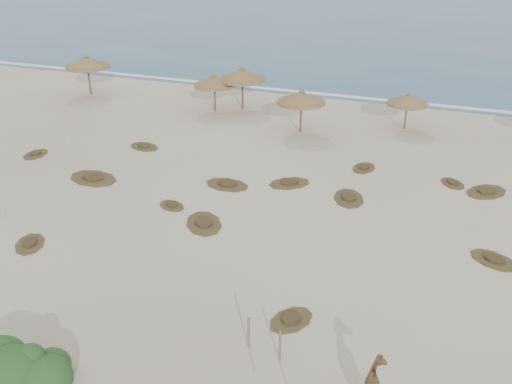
% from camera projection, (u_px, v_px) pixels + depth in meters
% --- Properties ---
extents(ground, '(160.00, 160.00, 0.00)m').
position_uv_depth(ground, '(210.00, 269.00, 22.03)').
color(ground, beige).
rests_on(ground, ground).
extents(ocean, '(200.00, 100.00, 0.01)m').
position_uv_depth(ocean, '(422.00, 14.00, 85.46)').
color(ocean, '#275477').
rests_on(ocean, ground).
extents(foam_line, '(70.00, 0.60, 0.01)m').
position_uv_depth(foam_line, '(353.00, 97.00, 44.02)').
color(foam_line, white).
rests_on(foam_line, ground).
extents(palapa_0, '(4.09, 4.09, 3.19)m').
position_uv_depth(palapa_0, '(87.00, 63.00, 43.74)').
color(palapa_0, brown).
rests_on(palapa_0, ground).
extents(palapa_1, '(3.69, 3.69, 2.76)m').
position_uv_depth(palapa_1, '(214.00, 82.00, 39.83)').
color(palapa_1, brown).
rests_on(palapa_1, ground).
extents(palapa_2, '(4.03, 4.03, 3.17)m').
position_uv_depth(palapa_2, '(242.00, 75.00, 40.17)').
color(palapa_2, brown).
rests_on(palapa_2, ground).
extents(palapa_3, '(3.72, 3.72, 2.88)m').
position_uv_depth(palapa_3, '(302.00, 98.00, 35.71)').
color(palapa_3, brown).
rests_on(palapa_3, ground).
extents(palapa_4, '(3.44, 3.44, 2.46)m').
position_uv_depth(palapa_4, '(408.00, 100.00, 36.42)').
color(palapa_4, brown).
rests_on(palapa_4, ground).
extents(fence_post_near, '(0.11, 0.11, 1.13)m').
position_uv_depth(fence_post_near, '(249.00, 332.00, 17.74)').
color(fence_post_near, '#6E6153').
rests_on(fence_post_near, ground).
extents(fence_post_far, '(0.10, 0.10, 1.09)m').
position_uv_depth(fence_post_far, '(280.00, 346.00, 17.21)').
color(fence_post_far, '#6E6153').
rests_on(fence_post_far, ground).
extents(bush, '(3.42, 3.01, 1.53)m').
position_uv_depth(bush, '(12.00, 376.00, 16.09)').
color(bush, '#335F28').
rests_on(bush, ground).
extents(scrub_1, '(3.17, 2.40, 0.16)m').
position_uv_depth(scrub_1, '(93.00, 178.00, 29.84)').
color(scrub_1, brown).
rests_on(scrub_1, ground).
extents(scrub_2, '(1.71, 1.45, 0.16)m').
position_uv_depth(scrub_2, '(172.00, 205.00, 26.93)').
color(scrub_2, brown).
rests_on(scrub_2, ground).
extents(scrub_3, '(2.06, 2.55, 0.16)m').
position_uv_depth(scrub_3, '(349.00, 198.00, 27.65)').
color(scrub_3, brown).
rests_on(scrub_3, ground).
extents(scrub_4, '(2.33, 2.09, 0.16)m').
position_uv_depth(scrub_4, '(494.00, 260.00, 22.55)').
color(scrub_4, brown).
rests_on(scrub_4, ground).
extents(scrub_5, '(2.62, 2.75, 0.16)m').
position_uv_depth(scrub_5, '(486.00, 192.00, 28.32)').
color(scrub_5, brown).
rests_on(scrub_5, ground).
extents(scrub_6, '(2.28, 1.81, 0.16)m').
position_uv_depth(scrub_6, '(144.00, 146.00, 34.09)').
color(scrub_6, brown).
rests_on(scrub_6, ground).
extents(scrub_7, '(1.42, 1.92, 0.16)m').
position_uv_depth(scrub_7, '(364.00, 168.00, 31.10)').
color(scrub_7, brown).
rests_on(scrub_7, ground).
extents(scrub_8, '(1.36, 1.91, 0.16)m').
position_uv_depth(scrub_8, '(36.00, 154.00, 32.95)').
color(scrub_8, brown).
rests_on(scrub_8, ground).
extents(scrub_9, '(2.63, 2.85, 0.16)m').
position_uv_depth(scrub_9, '(204.00, 223.00, 25.32)').
color(scrub_9, brown).
rests_on(scrub_9, ground).
extents(scrub_10, '(1.71, 1.86, 0.16)m').
position_uv_depth(scrub_10, '(453.00, 183.00, 29.23)').
color(scrub_10, brown).
rests_on(scrub_10, ground).
extents(scrub_11, '(1.94, 2.15, 0.16)m').
position_uv_depth(scrub_11, '(30.00, 244.00, 23.69)').
color(scrub_11, brown).
rests_on(scrub_11, ground).
extents(scrub_12, '(1.77, 2.06, 0.16)m').
position_uv_depth(scrub_12, '(291.00, 320.00, 19.13)').
color(scrub_12, brown).
rests_on(scrub_12, ground).
extents(scrub_13, '(2.58, 2.50, 0.16)m').
position_uv_depth(scrub_13, '(289.00, 183.00, 29.26)').
color(scrub_13, brown).
rests_on(scrub_13, ground).
extents(scrub_14, '(2.51, 1.79, 0.16)m').
position_uv_depth(scrub_14, '(227.00, 184.00, 29.10)').
color(scrub_14, brown).
rests_on(scrub_14, ground).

